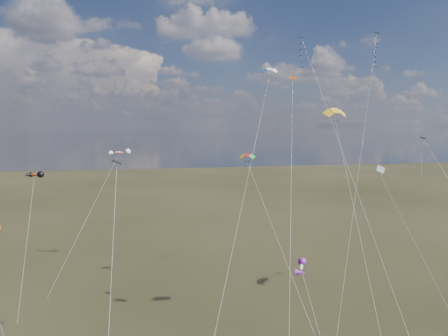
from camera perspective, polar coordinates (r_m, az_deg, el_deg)
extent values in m
cube|color=black|center=(68.93, 21.00, 17.59)|extent=(1.09, 1.09, 0.33)
cylinder|color=silver|center=(54.96, 18.79, 0.46)|extent=(15.88, 20.16, 38.62)
cube|color=#061344|center=(61.83, 11.03, 17.83)|extent=(1.06, 1.05, 0.27)
cylinder|color=silver|center=(46.32, 17.87, -1.43)|extent=(0.28, 32.03, 37.11)
cube|color=black|center=(41.34, -15.06, 0.81)|extent=(0.94, 1.00, 0.37)
cylinder|color=silver|center=(35.49, -15.93, -17.38)|extent=(0.45, 17.21, 20.72)
cube|color=#121250|center=(62.37, 26.56, 3.86)|extent=(0.69, 0.72, 0.24)
cube|color=#D34800|center=(46.53, 9.79, 12.59)|extent=(0.91, 0.86, 0.34)
cylinder|color=silver|center=(35.61, 9.48, -9.47)|extent=(8.33, 22.30, 29.73)
cylinder|color=silver|center=(40.73, 19.28, -10.43)|extent=(1.67, 16.27, 26.04)
cylinder|color=silver|center=(43.09, 2.51, -5.11)|extent=(13.37, 23.60, 32.02)
cylinder|color=silver|center=(57.05, 26.02, -9.77)|extent=(4.51, 10.61, 18.78)
cylinder|color=silver|center=(42.81, 9.02, -12.90)|extent=(5.16, 13.82, 20.99)
ellipsoid|color=#C84518|center=(62.56, -25.48, -0.86)|extent=(2.73, 2.20, 1.03)
cylinder|color=silver|center=(59.75, -26.40, -9.74)|extent=(0.40, 9.46, 17.47)
cube|color=#332316|center=(58.48, -27.45, -19.19)|extent=(0.10, 0.10, 0.12)
ellipsoid|color=silver|center=(36.53, 10.98, -13.70)|extent=(1.83, 2.68, 0.80)
ellipsoid|color=red|center=(71.20, -14.81, 2.13)|extent=(3.67, 1.93, 1.21)
cylinder|color=silver|center=(66.72, -19.07, -6.82)|extent=(9.60, 12.92, 19.76)
cube|color=#332316|center=(64.46, -23.98, -16.62)|extent=(0.10, 0.10, 0.12)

